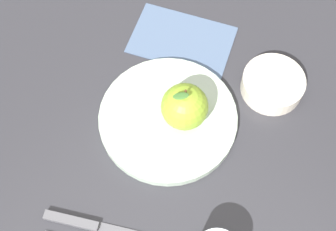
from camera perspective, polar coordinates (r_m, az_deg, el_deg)
ground_plane at (r=0.77m, az=-2.25°, el=-3.40°), size 2.40×2.40×0.00m
dinner_plate at (r=0.78m, az=0.00°, el=-0.34°), size 0.23×0.23×0.02m
apple at (r=0.74m, az=2.04°, el=1.08°), size 0.08×0.08×0.09m
side_bowl at (r=0.82m, az=12.69°, el=3.86°), size 0.11×0.11×0.03m
knife at (r=0.73m, az=-7.75°, el=-13.54°), size 0.14×0.21×0.01m
linen_napkin at (r=0.87m, az=1.71°, el=9.27°), size 0.19×0.22×0.00m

